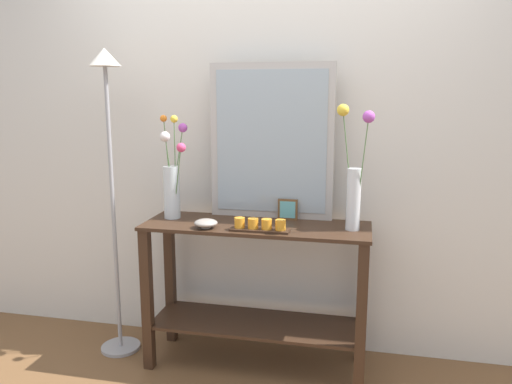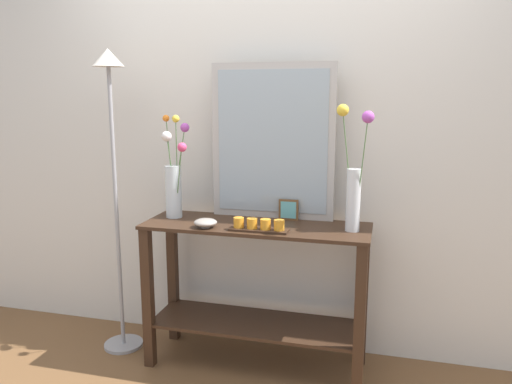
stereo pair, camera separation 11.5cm
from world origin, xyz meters
name	(u,v)px [view 1 (the left image)]	position (x,y,z in m)	size (l,w,h in m)	color
ground_plane	(256,365)	(0.00, 0.00, -0.01)	(7.00, 6.00, 0.02)	brown
wall_back	(268,131)	(0.00, 0.33, 1.35)	(6.40, 0.08, 2.70)	silver
console_table	(256,279)	(0.00, 0.00, 0.52)	(1.27, 0.42, 0.85)	#382316
mirror_leaning	(271,142)	(0.05, 0.18, 1.30)	(0.72, 0.03, 0.89)	#B7B2AD
tall_vase_left	(172,181)	(-0.51, 0.04, 1.07)	(0.21, 0.20, 0.60)	silver
vase_right	(354,182)	(0.53, 0.00, 1.11)	(0.19, 0.14, 0.67)	silver
candle_tray	(260,226)	(0.05, -0.13, 0.88)	(0.32, 0.09, 0.07)	#382316
picture_frame_small	(288,210)	(0.16, 0.14, 0.91)	(0.11, 0.01, 0.12)	brown
decorative_bowl	(206,223)	(-0.25, -0.14, 0.88)	(0.13, 0.13, 0.05)	#9E9389
floor_lamp	(110,153)	(-0.87, -0.01, 1.23)	(0.24, 0.24, 1.82)	#9E9EA3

